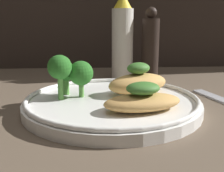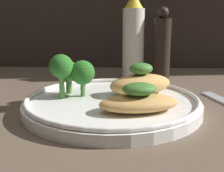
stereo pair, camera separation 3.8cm
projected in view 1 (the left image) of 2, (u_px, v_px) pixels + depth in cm
name	position (u px, v px, depth cm)	size (l,w,h in cm)	color
ground_plane	(112.00, 113.00, 39.43)	(180.00, 180.00, 1.00)	brown
plate	(112.00, 103.00, 39.08)	(24.47, 24.47, 2.00)	white
grilled_meat_front	(143.00, 100.00, 34.36)	(10.82, 7.28, 3.55)	tan
grilled_meat_middle	(138.00, 82.00, 42.04)	(11.05, 8.94, 4.72)	tan
broccoli_bunch	(70.00, 71.00, 39.50)	(6.23, 5.89, 6.27)	#569942
sauce_bottle	(122.00, 38.00, 58.75)	(4.49, 4.49, 17.63)	white
pepper_grinder	(150.00, 46.00, 59.47)	(3.64, 3.64, 14.81)	black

